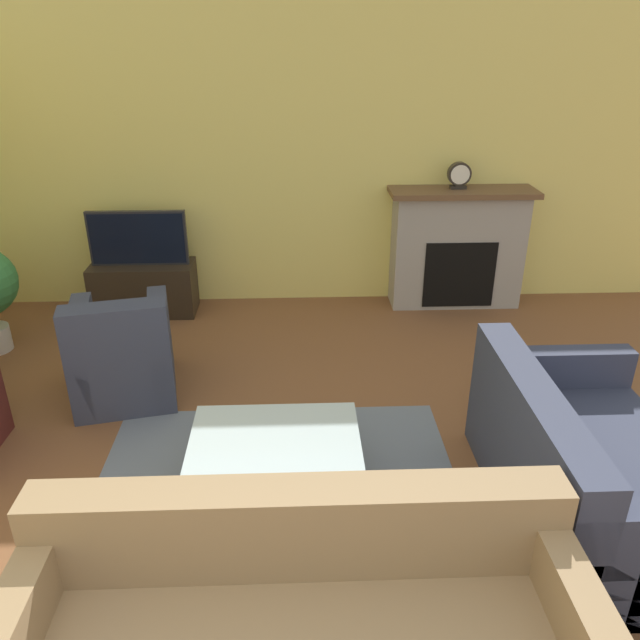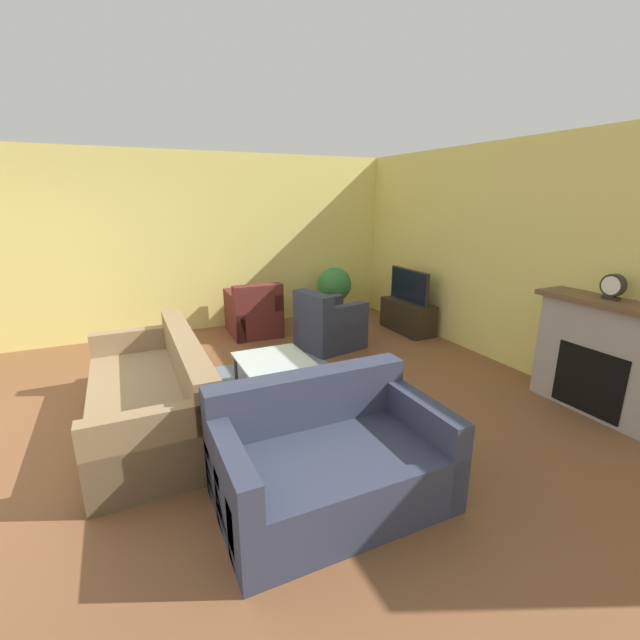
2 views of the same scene
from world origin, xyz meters
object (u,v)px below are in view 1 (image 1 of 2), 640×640
at_px(tv, 138,238).
at_px(couch_loveseat, 585,472).
at_px(coffee_table, 275,445).
at_px(mantel_clock, 459,175).
at_px(armchair_accent, 123,357).

xyz_separation_m(tv, couch_loveseat, (2.97, -2.84, -0.44)).
xyz_separation_m(coffee_table, mantel_clock, (1.62, 2.73, 0.90)).
bearing_deg(tv, coffee_table, -63.84).
xyz_separation_m(armchair_accent, mantel_clock, (2.74, 1.57, 0.95)).
height_order(couch_loveseat, coffee_table, couch_loveseat).
xyz_separation_m(couch_loveseat, armchair_accent, (-2.80, 1.37, 0.02)).
bearing_deg(coffee_table, mantel_clock, 59.34).
bearing_deg(couch_loveseat, coffee_table, 82.80).
bearing_deg(coffee_table, armchair_accent, 134.02).
distance_m(couch_loveseat, armchair_accent, 3.12).
relative_size(coffee_table, mantel_clock, 3.98).
distance_m(tv, mantel_clock, 2.96).
bearing_deg(tv, couch_loveseat, -43.73).
bearing_deg(couch_loveseat, tv, 46.27).
bearing_deg(mantel_clock, couch_loveseat, -88.88).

